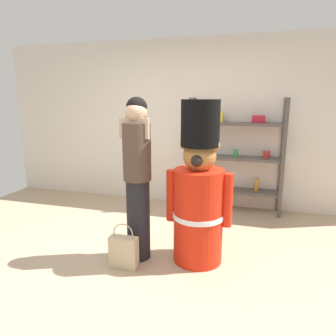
# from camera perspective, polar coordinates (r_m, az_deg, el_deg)

# --- Properties ---
(ground_plane) EXTENTS (6.40, 6.40, 0.00)m
(ground_plane) POSITION_cam_1_polar(r_m,az_deg,el_deg) (3.30, -4.98, -18.00)
(ground_plane) COLOR tan
(back_wall) EXTENTS (6.40, 0.12, 2.60)m
(back_wall) POSITION_cam_1_polar(r_m,az_deg,el_deg) (4.97, 3.84, 8.26)
(back_wall) COLOR silver
(back_wall) RESTS_ON ground_plane
(merchandise_shelf) EXTENTS (1.38, 0.35, 1.70)m
(merchandise_shelf) POSITION_cam_1_polar(r_m,az_deg,el_deg) (4.70, 12.40, 2.57)
(merchandise_shelf) COLOR #4C4742
(merchandise_shelf) RESTS_ON ground_plane
(teddy_bear_guard) EXTENTS (0.69, 0.53, 1.68)m
(teddy_bear_guard) POSITION_cam_1_polar(r_m,az_deg,el_deg) (3.16, 5.75, -4.88)
(teddy_bear_guard) COLOR red
(teddy_bear_guard) RESTS_ON ground_plane
(person_shopper) EXTENTS (0.30, 0.29, 1.71)m
(person_shopper) POSITION_cam_1_polar(r_m,az_deg,el_deg) (3.16, -5.73, -1.18)
(person_shopper) COLOR black
(person_shopper) RESTS_ON ground_plane
(shopping_bag) EXTENTS (0.29, 0.12, 0.48)m
(shopping_bag) POSITION_cam_1_polar(r_m,az_deg,el_deg) (3.24, -8.25, -15.16)
(shopping_bag) COLOR #C1AD89
(shopping_bag) RESTS_ON ground_plane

